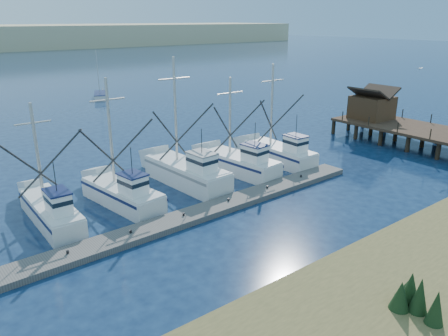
% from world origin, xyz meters
% --- Properties ---
extents(ground, '(500.00, 500.00, 0.00)m').
position_xyz_m(ground, '(0.00, 0.00, 0.00)').
color(ground, '#0C1B36').
rests_on(ground, ground).
extents(shore_bank, '(40.00, 10.00, 1.60)m').
position_xyz_m(shore_bank, '(-8.00, -10.00, 0.80)').
color(shore_bank, '#4C422D').
rests_on(shore_bank, ground).
extents(floating_dock, '(30.95, 2.90, 0.41)m').
position_xyz_m(floating_dock, '(-7.61, 5.86, 0.21)').
color(floating_dock, '#5E5954').
rests_on(floating_dock, ground).
extents(timber_pier, '(7.00, 20.00, 8.00)m').
position_xyz_m(timber_pier, '(21.50, 8.46, 2.57)').
color(timber_pier, black).
rests_on(timber_pier, ground).
extents(trawler_fleet, '(29.96, 8.84, 10.31)m').
position_xyz_m(trawler_fleet, '(-6.83, 10.89, 0.98)').
color(trawler_fleet, silver).
rests_on(trawler_fleet, ground).
extents(sailboat_near, '(4.13, 6.19, 8.10)m').
position_xyz_m(sailboat_near, '(6.19, 55.20, 0.49)').
color(sailboat_near, silver).
rests_on(sailboat_near, ground).
extents(flying_gull, '(1.04, 0.19, 0.19)m').
position_xyz_m(flying_gull, '(19.48, 5.77, 8.42)').
color(flying_gull, white).
rests_on(flying_gull, ground).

